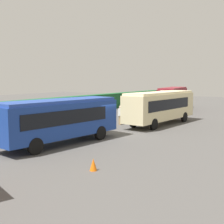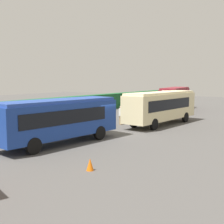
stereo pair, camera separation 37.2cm
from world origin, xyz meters
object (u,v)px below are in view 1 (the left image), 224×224
bus_maroon (173,97)px  person_center (121,112)px  bus_blue (60,118)px  bus_cream (161,106)px  person_left (120,115)px  traffic_cone (93,164)px

bus_maroon → person_center: bearing=-8.9°
bus_blue → bus_cream: bus_cream is taller
person_center → person_left: bearing=-20.0°
bus_cream → bus_blue: bearing=174.8°
bus_blue → traffic_cone: bearing=-115.8°
bus_blue → traffic_cone: 6.62m
bus_blue → bus_cream: (11.62, -2.15, 0.07)m
traffic_cone → person_left: bearing=26.6°
bus_blue → person_left: (9.46, 1.05, -0.79)m
bus_blue → bus_cream: 11.82m
bus_blue → person_center: size_ratio=5.14×
person_left → person_center: person_center is taller
bus_maroon → person_left: 15.50m
person_center → traffic_cone: person_center is taller
bus_cream → traffic_cone: 15.55m
bus_maroon → person_center: bus_maroon is taller
bus_maroon → traffic_cone: bus_maroon is taller
bus_cream → traffic_cone: bearing=-162.5°
bus_blue → bus_maroon: bus_maroon is taller
bus_blue → traffic_cone: (-3.50, -5.43, -1.45)m
bus_maroon → person_center: (-13.83, 0.03, -0.86)m
bus_cream → traffic_cone: (-15.12, -3.27, -1.52)m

